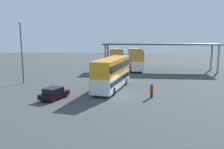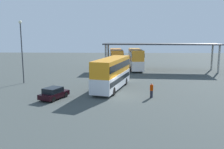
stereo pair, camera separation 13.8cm
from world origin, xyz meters
The scene contains 8 objects.
ground_plane centered at (0.00, 0.00, 0.00)m, with size 140.00×140.00×0.00m, color #3D4443.
double_decker_main centered at (-0.89, 3.39, 2.29)m, with size 5.06×10.59×4.17m.
parked_hatchback centered at (-7.35, -1.80, 0.67)m, with size 3.01×4.00×1.35m.
double_decker_near_canopy centered at (-0.60, 22.85, 2.30)m, with size 3.08×10.32×4.19m.
double_decker_mid_row centered at (3.50, 22.21, 2.33)m, with size 2.69×11.11×4.25m.
depot_canopy centered at (8.40, 21.03, 5.18)m, with size 23.48×7.12×5.53m.
lamppost_tall centered at (-14.43, 7.07, 5.71)m, with size 0.44×0.44×9.29m.
pedestrian_waiting centered at (3.84, -0.82, 0.87)m, with size 0.38×0.38×1.74m.
Camera 2 is at (0.11, -27.60, 7.17)m, focal length 37.80 mm.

